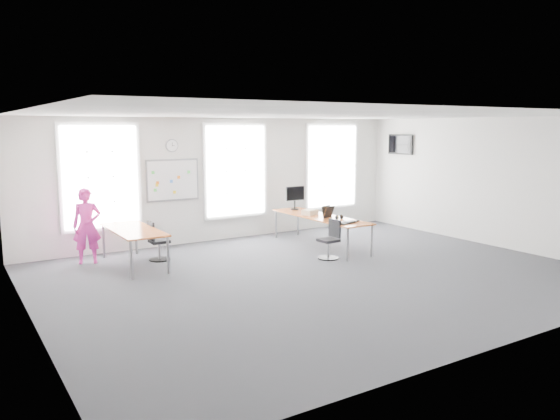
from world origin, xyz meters
TOP-DOWN VIEW (x-y plane):
  - floor at (0.00, 0.00)m, footprint 10.00×10.00m
  - ceiling at (0.00, 0.00)m, footprint 10.00×10.00m
  - wall_back at (0.00, 4.00)m, footprint 10.00×0.00m
  - wall_front at (0.00, -4.00)m, footprint 10.00×0.00m
  - wall_left at (-5.00, 0.00)m, footprint 0.00×10.00m
  - wall_right at (5.00, 0.00)m, footprint 0.00×10.00m
  - window_left at (-3.00, 3.97)m, footprint 1.60×0.06m
  - window_mid at (0.30, 3.97)m, footprint 1.60×0.06m
  - window_right at (3.30, 3.97)m, footprint 1.60×0.06m
  - desk_right at (1.49, 2.01)m, footprint 0.79×2.97m
  - desk_left at (-2.75, 2.57)m, footprint 0.83×2.07m
  - chair_right at (0.97, 0.94)m, footprint 0.44×0.44m
  - chair_left at (-2.21, 2.73)m, footprint 0.45×0.45m
  - person at (-3.49, 3.28)m, footprint 0.64×0.50m
  - whiteboard at (-1.35, 3.97)m, footprint 1.20×0.03m
  - wall_clock at (-1.35, 3.97)m, footprint 0.30×0.04m
  - tv at (4.95, 3.00)m, footprint 0.06×0.90m
  - keyboard at (1.38, 0.92)m, footprint 0.53×0.33m
  - mouse at (1.72, 0.94)m, footprint 0.09×0.13m
  - lens_cap at (1.58, 1.23)m, footprint 0.08×0.08m
  - headphones at (1.59, 1.44)m, footprint 0.18×0.09m
  - laptop_sleeve at (1.50, 1.74)m, footprint 0.35×0.29m
  - paper_stack at (1.40, 2.31)m, footprint 0.41×0.36m
  - monitor at (1.55, 3.17)m, footprint 0.53×0.21m

SIDE VIEW (x-z plane):
  - floor at x=0.00m, z-range 0.00..0.00m
  - chair_right at x=0.97m, z-range -0.05..0.78m
  - chair_left at x=-2.21m, z-range -0.05..0.79m
  - desk_right at x=1.49m, z-range 0.31..1.04m
  - desk_left at x=-2.75m, z-range 0.31..1.07m
  - lens_cap at x=1.58m, z-range 0.72..0.73m
  - keyboard at x=1.38m, z-range 0.72..0.75m
  - mouse at x=1.72m, z-range 0.72..0.77m
  - headphones at x=1.59m, z-range 0.72..0.82m
  - person at x=-3.49m, z-range 0.00..1.55m
  - paper_stack at x=1.40m, z-range 0.72..0.84m
  - laptop_sleeve at x=1.50m, z-range 0.72..0.99m
  - monitor at x=1.55m, z-range 0.78..1.37m
  - wall_back at x=0.00m, z-range -3.50..6.50m
  - wall_front at x=0.00m, z-range -3.50..6.50m
  - wall_left at x=-5.00m, z-range -3.50..6.50m
  - wall_right at x=5.00m, z-range -3.50..6.50m
  - whiteboard at x=-1.35m, z-range 1.10..2.00m
  - window_left at x=-3.00m, z-range 0.60..2.80m
  - window_mid at x=0.30m, z-range 0.60..2.80m
  - window_right at x=3.30m, z-range 0.60..2.80m
  - tv at x=4.95m, z-range 2.02..2.57m
  - wall_clock at x=-1.35m, z-range 2.20..2.50m
  - ceiling at x=0.00m, z-range 3.00..3.00m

